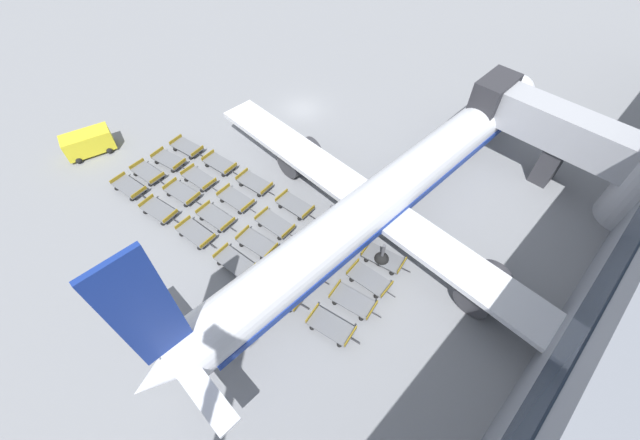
{
  "coord_description": "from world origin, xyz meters",
  "views": [
    {
      "loc": [
        26.49,
        -24.75,
        25.13
      ],
      "look_at": [
        12.82,
        -10.55,
        1.13
      ],
      "focal_mm": 22.0,
      "sensor_mm": 36.0,
      "label": 1
    }
  ],
  "objects_px": {
    "baggage_dolly_row_far_col_e": "(338,230)",
    "baggage_dolly_row_far_col_c": "(255,183)",
    "baggage_dolly_row_mid_b_col_a": "(169,160)",
    "baggage_dolly_row_mid_b_col_c": "(236,199)",
    "baggage_dolly_row_near_col_d": "(235,262)",
    "baggage_dolly_row_mid_b_col_e": "(321,249)",
    "airplane": "(386,196)",
    "baggage_dolly_row_mid_a_col_b": "(182,193)",
    "baggage_dolly_row_mid_b_col_f": "(369,279)",
    "service_van": "(88,143)",
    "baggage_dolly_row_far_col_a": "(187,147)",
    "baggage_dolly_row_near_col_c": "(196,233)",
    "baggage_dolly_row_near_col_a": "(129,187)",
    "baggage_dolly_row_mid_a_col_a": "(148,173)",
    "baggage_dolly_row_far_col_f": "(383,258)",
    "baggage_dolly_row_far_col_d": "(295,205)",
    "baggage_dolly_row_near_col_e": "(283,293)",
    "baggage_dolly_row_mid_a_col_d": "(257,243)",
    "baggage_dolly_row_far_col_b": "(220,164)",
    "baggage_dolly_row_mid_a_col_e": "(304,269)",
    "baggage_dolly_row_near_col_b": "(159,210)",
    "baggage_dolly_row_mid_a_col_c": "(216,217)",
    "baggage_dolly_row_mid_b_col_b": "(199,178)",
    "baggage_dolly_row_near_col_f": "(331,326)"
  },
  "relations": [
    {
      "from": "baggage_dolly_row_mid_a_col_a",
      "to": "baggage_dolly_row_mid_b_col_b",
      "type": "xyz_separation_m",
      "value": [
        3.95,
        2.79,
        0.0
      ]
    },
    {
      "from": "baggage_dolly_row_far_col_a",
      "to": "baggage_dolly_row_far_col_f",
      "type": "distance_m",
      "value": 21.74
    },
    {
      "from": "baggage_dolly_row_mid_a_col_d",
      "to": "baggage_dolly_row_far_col_f",
      "type": "distance_m",
      "value": 9.78
    },
    {
      "from": "baggage_dolly_row_mid_a_col_c",
      "to": "baggage_dolly_row_mid_b_col_b",
      "type": "relative_size",
      "value": 1.0
    },
    {
      "from": "baggage_dolly_row_mid_a_col_c",
      "to": "baggage_dolly_row_mid_b_col_c",
      "type": "height_order",
      "value": "same"
    },
    {
      "from": "airplane",
      "to": "baggage_dolly_row_near_col_e",
      "type": "bearing_deg",
      "value": -93.91
    },
    {
      "from": "baggage_dolly_row_mid_a_col_c",
      "to": "baggage_dolly_row_mid_b_col_c",
      "type": "xyz_separation_m",
      "value": [
        -0.39,
        2.39,
        0.0
      ]
    },
    {
      "from": "baggage_dolly_row_far_col_e",
      "to": "baggage_dolly_row_far_col_c",
      "type": "bearing_deg",
      "value": -172.14
    },
    {
      "from": "baggage_dolly_row_near_col_c",
      "to": "baggage_dolly_row_mid_b_col_a",
      "type": "height_order",
      "value": "same"
    },
    {
      "from": "baggage_dolly_row_near_col_a",
      "to": "baggage_dolly_row_mid_b_col_f",
      "type": "xyz_separation_m",
      "value": [
        21.09,
        7.35,
        0.0
      ]
    },
    {
      "from": "baggage_dolly_row_near_col_a",
      "to": "baggage_dolly_row_mid_a_col_d",
      "type": "distance_m",
      "value": 13.3
    },
    {
      "from": "airplane",
      "to": "baggage_dolly_row_mid_a_col_d",
      "type": "relative_size",
      "value": 11.06
    },
    {
      "from": "baggage_dolly_row_far_col_c",
      "to": "airplane",
      "type": "bearing_deg",
      "value": 23.98
    },
    {
      "from": "baggage_dolly_row_near_col_d",
      "to": "baggage_dolly_row_far_col_f",
      "type": "height_order",
      "value": "same"
    },
    {
      "from": "baggage_dolly_row_near_col_b",
      "to": "baggage_dolly_row_near_col_e",
      "type": "bearing_deg",
      "value": 8.25
    },
    {
      "from": "baggage_dolly_row_mid_b_col_f",
      "to": "baggage_dolly_row_far_col_f",
      "type": "xyz_separation_m",
      "value": [
        -0.41,
        2.18,
        0.0
      ]
    },
    {
      "from": "baggage_dolly_row_mid_a_col_b",
      "to": "airplane",
      "type": "bearing_deg",
      "value": 34.68
    },
    {
      "from": "baggage_dolly_row_mid_b_col_f",
      "to": "baggage_dolly_row_far_col_e",
      "type": "distance_m",
      "value": 5.07
    },
    {
      "from": "baggage_dolly_row_near_col_e",
      "to": "baggage_dolly_row_near_col_f",
      "type": "bearing_deg",
      "value": 7.48
    },
    {
      "from": "baggage_dolly_row_mid_b_col_b",
      "to": "baggage_dolly_row_far_col_a",
      "type": "bearing_deg",
      "value": 158.95
    },
    {
      "from": "baggage_dolly_row_near_col_d",
      "to": "service_van",
      "type": "bearing_deg",
      "value": -175.95
    },
    {
      "from": "baggage_dolly_row_mid_a_col_e",
      "to": "baggage_dolly_row_far_col_d",
      "type": "relative_size",
      "value": 1.01
    },
    {
      "from": "baggage_dolly_row_mid_a_col_e",
      "to": "baggage_dolly_row_mid_b_col_a",
      "type": "xyz_separation_m",
      "value": [
        -17.58,
        -0.32,
        0.0
      ]
    },
    {
      "from": "baggage_dolly_row_mid_b_col_a",
      "to": "baggage_dolly_row_far_col_b",
      "type": "bearing_deg",
      "value": 37.92
    },
    {
      "from": "baggage_dolly_row_near_col_a",
      "to": "baggage_dolly_row_far_col_a",
      "type": "height_order",
      "value": "same"
    },
    {
      "from": "airplane",
      "to": "baggage_dolly_row_mid_a_col_b",
      "type": "height_order",
      "value": "airplane"
    },
    {
      "from": "baggage_dolly_row_near_col_b",
      "to": "baggage_dolly_row_mid_b_col_c",
      "type": "xyz_separation_m",
      "value": [
        3.64,
        5.2,
        0.0
      ]
    },
    {
      "from": "baggage_dolly_row_near_col_b",
      "to": "baggage_dolly_row_far_col_f",
      "type": "bearing_deg",
      "value": 29.22
    },
    {
      "from": "baggage_dolly_row_near_col_c",
      "to": "baggage_dolly_row_far_col_d",
      "type": "relative_size",
      "value": 1.0
    },
    {
      "from": "baggage_dolly_row_mid_b_col_f",
      "to": "baggage_dolly_row_far_col_d",
      "type": "relative_size",
      "value": 1.0
    },
    {
      "from": "baggage_dolly_row_near_col_d",
      "to": "baggage_dolly_row_mid_b_col_e",
      "type": "relative_size",
      "value": 1.0
    },
    {
      "from": "service_van",
      "to": "baggage_dolly_row_near_col_b",
      "type": "bearing_deg",
      "value": 1.31
    },
    {
      "from": "baggage_dolly_row_near_col_e",
      "to": "baggage_dolly_row_far_col_b",
      "type": "bearing_deg",
      "value": 160.31
    },
    {
      "from": "baggage_dolly_row_mid_a_col_e",
      "to": "baggage_dolly_row_far_col_f",
      "type": "height_order",
      "value": "same"
    },
    {
      "from": "baggage_dolly_row_mid_a_col_b",
      "to": "baggage_dolly_row_far_col_a",
      "type": "height_order",
      "value": "same"
    },
    {
      "from": "baggage_dolly_row_mid_b_col_a",
      "to": "baggage_dolly_row_mid_b_col_c",
      "type": "height_order",
      "value": "same"
    },
    {
      "from": "service_van",
      "to": "baggage_dolly_row_far_col_a",
      "type": "distance_m",
      "value": 9.16
    },
    {
      "from": "baggage_dolly_row_mid_a_col_b",
      "to": "baggage_dolly_row_far_col_d",
      "type": "bearing_deg",
      "value": 35.45
    },
    {
      "from": "airplane",
      "to": "baggage_dolly_row_mid_b_col_b",
      "type": "relative_size",
      "value": 11.11
    },
    {
      "from": "baggage_dolly_row_near_col_e",
      "to": "baggage_dolly_row_mid_a_col_e",
      "type": "height_order",
      "value": "same"
    },
    {
      "from": "baggage_dolly_row_near_col_f",
      "to": "baggage_dolly_row_far_col_f",
      "type": "xyz_separation_m",
      "value": [
        -0.85,
        6.73,
        0.0
      ]
    },
    {
      "from": "baggage_dolly_row_near_col_e",
      "to": "baggage_dolly_row_mid_a_col_e",
      "type": "distance_m",
      "value": 2.42
    },
    {
      "from": "baggage_dolly_row_mid_a_col_e",
      "to": "baggage_dolly_row_mid_b_col_c",
      "type": "distance_m",
      "value": 9.19
    },
    {
      "from": "baggage_dolly_row_near_col_a",
      "to": "baggage_dolly_row_mid_a_col_a",
      "type": "relative_size",
      "value": 1.0
    },
    {
      "from": "baggage_dolly_row_mid_b_col_e",
      "to": "baggage_dolly_row_far_col_e",
      "type": "height_order",
      "value": "same"
    },
    {
      "from": "baggage_dolly_row_far_col_d",
      "to": "baggage_dolly_row_near_col_b",
      "type": "bearing_deg",
      "value": -133.32
    },
    {
      "from": "baggage_dolly_row_far_col_a",
      "to": "baggage_dolly_row_mid_a_col_b",
      "type": "bearing_deg",
      "value": -37.85
    },
    {
      "from": "baggage_dolly_row_far_col_b",
      "to": "baggage_dolly_row_far_col_f",
      "type": "distance_m",
      "value": 17.53
    },
    {
      "from": "baggage_dolly_row_far_col_f",
      "to": "baggage_dolly_row_near_col_b",
      "type": "bearing_deg",
      "value": -150.78
    },
    {
      "from": "baggage_dolly_row_mid_b_col_a",
      "to": "baggage_dolly_row_far_col_c",
      "type": "xyz_separation_m",
      "value": [
        8.07,
        3.59,
        0.0
      ]
    }
  ]
}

